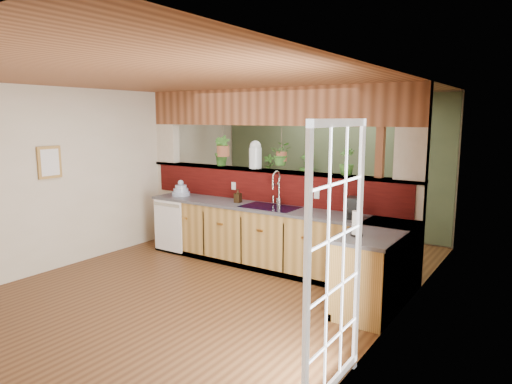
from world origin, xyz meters
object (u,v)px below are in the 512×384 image
Objects in this scene: faucet at (277,187)px; soap_dispenser at (238,196)px; dish_stack at (181,191)px; glass_jar at (255,155)px; paper_towel at (357,224)px; coffee_maker at (352,208)px; shelving_console at (294,203)px.

faucet reaches higher than soap_dispenser.
glass_jar is at bearing 17.09° from dish_stack.
faucet is 0.72m from glass_jar.
paper_towel is at bearing -29.61° from glass_jar.
coffee_maker reaches higher than dish_stack.
shelving_console is at bearing 69.50° from dish_stack.
soap_dispenser is 0.71× the size of paper_towel.
coffee_maker is 0.63× the size of glass_jar.
faucet is 2.40m from shelving_console.
shelving_console is (-2.13, 2.31, -0.52)m from coffee_maker.
glass_jar reaches higher than paper_towel.
glass_jar is (-1.76, 0.41, 0.58)m from coffee_maker.
soap_dispenser is 2.32m from shelving_console.
glass_jar is (-0.53, 0.22, 0.43)m from faucet.
faucet is at bearing 4.94° from dish_stack.
dish_stack is 2.48m from shelving_console.
dish_stack is (-1.75, -0.15, -0.20)m from faucet.
faucet is 1.77× the size of paper_towel.
glass_jar is (1.22, 0.37, 0.62)m from dish_stack.
faucet is at bearing 154.08° from coffee_maker.
coffee_maker is at bearing -13.01° from glass_jar.
shelving_console is at bearing 100.97° from glass_jar.
dish_stack is at bearing 165.94° from paper_towel.
glass_jar reaches higher than faucet.
dish_stack is 1.44× the size of soap_dispenser.
faucet reaches higher than dish_stack.
faucet reaches higher than paper_towel.
soap_dispenser is 2.39m from paper_towel.
paper_towel reaches higher than dish_stack.
soap_dispenser is (-0.62, -0.12, -0.17)m from faucet.
glass_jar is at bearing -64.54° from shelving_console.
coffee_maker is (2.98, -0.03, 0.04)m from dish_stack.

